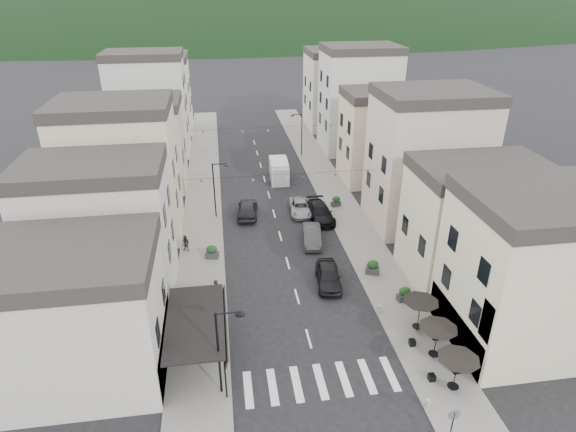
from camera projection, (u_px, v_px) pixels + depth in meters
name	position (u px, v px, depth m)	size (l,w,h in m)	color
ground	(328.00, 407.00, 28.11)	(700.00, 700.00, 0.00)	black
sidewalk_left	(203.00, 195.00, 55.46)	(4.00, 76.00, 0.12)	slate
sidewalk_right	(330.00, 187.00, 57.43)	(4.00, 76.00, 0.12)	slate
hill_backdrop	(220.00, 19.00, 294.00)	(640.00, 360.00, 70.00)	black
boutique_building	(58.00, 323.00, 28.73)	(12.00, 8.00, 8.00)	#AEA8A0
bistro_building	(534.00, 277.00, 31.33)	(10.00, 8.00, 10.00)	beige
boutique_awning	(199.00, 322.00, 30.20)	(3.77, 7.50, 3.28)	black
buildings_row_left	(140.00, 132.00, 56.95)	(10.20, 54.16, 14.00)	#AEA8A0
buildings_row_right	(379.00, 123.00, 59.64)	(10.20, 54.16, 14.50)	beige
cafe_terrace	(438.00, 331.00, 30.55)	(2.50, 8.10, 2.53)	black
streetlamp_left_near	(223.00, 345.00, 27.47)	(1.70, 0.56, 6.00)	black
streetlamp_left_far	(217.00, 185.00, 48.74)	(1.70, 0.56, 6.00)	black
streetlamp_right_far	(300.00, 130.00, 66.23)	(1.70, 0.56, 6.00)	black
traffic_sign	(453.00, 420.00, 24.91)	(0.70, 0.07, 2.70)	black
bollards	(310.00, 339.00, 32.80)	(11.66, 10.26, 0.60)	gray
bunting_near	(278.00, 178.00, 45.10)	(19.00, 0.28, 0.62)	black
bunting_far	(262.00, 130.00, 59.28)	(19.00, 0.28, 0.62)	black
parked_car_a	(328.00, 276.00, 39.03)	(1.89, 4.70, 1.60)	black
parked_car_b	(312.00, 236.00, 45.22)	(1.59, 4.55, 1.50)	#333335
parked_car_c	(300.00, 207.00, 50.99)	(2.20, 4.77, 1.33)	gray
parked_car_d	(320.00, 212.00, 49.64)	(2.19, 5.39, 1.56)	black
parked_car_e	(248.00, 209.00, 50.30)	(2.02, 5.02, 1.71)	black
delivery_van	(279.00, 170.00, 59.35)	(2.40, 5.48, 2.58)	silver
pedestrian_a	(217.00, 290.00, 36.82)	(0.66, 0.43, 1.80)	black
pedestrian_b	(186.00, 244.00, 43.56)	(0.77, 0.60, 1.58)	#251F29
planter_la	(214.00, 293.00, 37.20)	(0.97, 0.59, 1.04)	#2C2C2E
planter_lb	(212.00, 252.00, 42.58)	(1.24, 0.89, 1.26)	#313134
planter_ra	(405.00, 294.00, 36.96)	(1.15, 0.75, 1.20)	#2D2D2F
planter_rb	(373.00, 267.00, 40.32)	(1.29, 0.99, 1.28)	#323235
planter_rc	(336.00, 201.00, 52.37)	(1.14, 0.85, 1.14)	#2D2D2F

